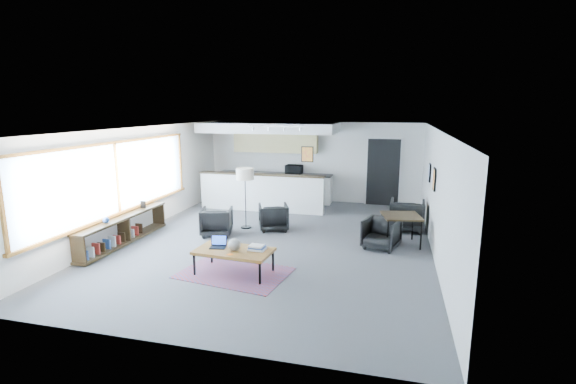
% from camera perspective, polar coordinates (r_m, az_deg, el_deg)
% --- Properties ---
extents(room, '(7.02, 9.02, 2.62)m').
position_cam_1_polar(room, '(9.49, -1.85, 0.75)').
color(room, '#474749').
rests_on(room, ground).
extents(window, '(0.10, 5.95, 1.66)m').
position_cam_1_polar(window, '(10.20, -22.39, 1.52)').
color(window, '#8CBFFF').
rests_on(window, room).
extents(console, '(0.35, 3.00, 0.80)m').
position_cam_1_polar(console, '(10.23, -21.66, -4.89)').
color(console, black).
rests_on(console, floor).
extents(kitchenette, '(4.20, 1.96, 2.60)m').
position_cam_1_polar(kitchenette, '(13.32, -2.40, 4.22)').
color(kitchenette, white).
rests_on(kitchenette, floor).
extents(doorway, '(1.10, 0.12, 2.15)m').
position_cam_1_polar(doorway, '(13.53, 12.88, 2.75)').
color(doorway, black).
rests_on(doorway, room).
extents(track_light, '(1.60, 0.07, 0.15)m').
position_cam_1_polar(track_light, '(11.61, -1.68, 8.83)').
color(track_light, silver).
rests_on(track_light, room).
extents(wall_art_lower, '(0.03, 0.38, 0.48)m').
position_cam_1_polar(wall_art_lower, '(9.52, 19.37, 1.66)').
color(wall_art_lower, black).
rests_on(wall_art_lower, room).
extents(wall_art_upper, '(0.03, 0.34, 0.44)m').
position_cam_1_polar(wall_art_upper, '(10.80, 18.78, 2.54)').
color(wall_art_upper, black).
rests_on(wall_art_upper, room).
extents(kilim_rug, '(2.16, 1.63, 0.01)m').
position_cam_1_polar(kilim_rug, '(8.08, -7.33, -10.90)').
color(kilim_rug, '#572E44').
rests_on(kilim_rug, floor).
extents(coffee_table, '(1.48, 0.87, 0.47)m').
position_cam_1_polar(coffee_table, '(7.93, -7.41, -8.07)').
color(coffee_table, brown).
rests_on(coffee_table, floor).
extents(laptop, '(0.33, 0.29, 0.21)m').
position_cam_1_polar(laptop, '(8.10, -9.48, -6.98)').
color(laptop, black).
rests_on(laptop, coffee_table).
extents(ceramic_pot, '(0.23, 0.23, 0.23)m').
position_cam_1_polar(ceramic_pot, '(7.82, -7.36, -7.15)').
color(ceramic_pot, gray).
rests_on(ceramic_pot, coffee_table).
extents(book_stack, '(0.32, 0.26, 0.10)m').
position_cam_1_polar(book_stack, '(7.85, -4.25, -7.59)').
color(book_stack, silver).
rests_on(book_stack, coffee_table).
extents(coaster, '(0.12, 0.12, 0.01)m').
position_cam_1_polar(coaster, '(7.68, -7.95, -8.45)').
color(coaster, '#E5590C').
rests_on(coaster, coffee_table).
extents(armchair_left, '(0.87, 0.84, 0.74)m').
position_cam_1_polar(armchair_left, '(10.34, -9.74, -3.80)').
color(armchair_left, black).
rests_on(armchair_left, floor).
extents(armchair_right, '(0.91, 0.88, 0.73)m').
position_cam_1_polar(armchair_right, '(10.61, -2.01, -3.25)').
color(armchair_right, black).
rests_on(armchair_right, floor).
extents(floor_lamp, '(0.47, 0.47, 1.56)m').
position_cam_1_polar(floor_lamp, '(10.62, -5.90, 2.18)').
color(floor_lamp, black).
rests_on(floor_lamp, floor).
extents(dining_table, '(0.97, 0.97, 0.69)m').
position_cam_1_polar(dining_table, '(9.75, 15.23, -3.41)').
color(dining_table, black).
rests_on(dining_table, floor).
extents(dining_chair_near, '(0.75, 0.73, 0.63)m').
position_cam_1_polar(dining_chair_near, '(9.47, 12.63, -5.69)').
color(dining_chair_near, black).
rests_on(dining_chair_near, floor).
extents(dining_chair_far, '(0.74, 0.69, 0.73)m').
position_cam_1_polar(dining_chair_far, '(10.99, 15.96, -3.20)').
color(dining_chair_far, black).
rests_on(dining_chair_far, floor).
extents(microwave, '(0.55, 0.34, 0.36)m').
position_cam_1_polar(microwave, '(13.61, 0.83, 3.24)').
color(microwave, black).
rests_on(microwave, kitchenette).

